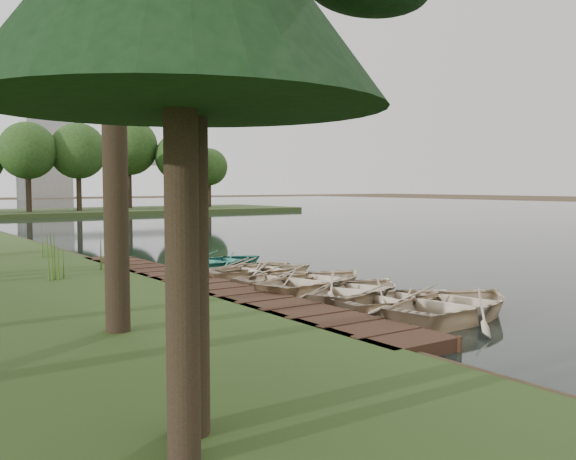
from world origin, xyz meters
TOP-DOWN VIEW (x-y plane):
  - ground at (0.00, 0.00)m, footprint 300.00×300.00m
  - water at (30.00, 20.00)m, footprint 130.00×200.00m
  - boardwalk at (-1.60, 0.00)m, footprint 1.60×16.00m
  - peninsula at (8.00, 50.00)m, footprint 50.00×14.00m
  - far_trees at (4.67, 50.00)m, footprint 45.60×5.60m
  - building_a at (30.00, 140.00)m, footprint 10.00×8.00m
  - rowboat_0 at (1.26, -6.13)m, footprint 4.45×3.57m
  - rowboat_1 at (0.93, -4.71)m, footprint 3.33×2.45m
  - rowboat_2 at (0.99, -3.34)m, footprint 4.14×3.61m
  - rowboat_3 at (0.86, -1.74)m, footprint 4.52×3.77m
  - rowboat_4 at (0.76, -0.45)m, footprint 3.16×2.27m
  - rowboat_5 at (0.85, 1.08)m, footprint 3.81×2.91m
  - rowboat_6 at (1.21, 2.01)m, footprint 3.27×2.47m
  - rowboat_7 at (1.08, 3.76)m, footprint 3.87×3.09m
  - reeds_0 at (-2.86, -1.61)m, footprint 0.60×0.60m
  - reeds_1 at (-4.66, 3.03)m, footprint 0.60×0.60m
  - reeds_2 at (-2.69, 4.30)m, footprint 0.60×0.60m
  - reeds_3 at (-3.32, 9.13)m, footprint 0.60×0.60m

SIDE VIEW (x-z plane):
  - ground at x=0.00m, z-range 0.00..0.00m
  - water at x=30.00m, z-range 0.00..0.05m
  - boardwalk at x=-1.60m, z-range 0.00..0.30m
  - peninsula at x=8.00m, z-range 0.00..0.45m
  - rowboat_6 at x=1.21m, z-range 0.05..0.69m
  - rowboat_4 at x=0.76m, z-range 0.05..0.70m
  - rowboat_1 at x=0.93m, z-range 0.05..0.72m
  - rowboat_2 at x=0.99m, z-range 0.05..0.77m
  - rowboat_7 at x=1.08m, z-range 0.05..0.77m
  - rowboat_5 at x=0.85m, z-range 0.05..0.78m
  - rowboat_3 at x=0.86m, z-range 0.05..0.86m
  - rowboat_0 at x=1.26m, z-range 0.05..0.87m
  - reeds_1 at x=-4.66m, z-range 0.30..1.30m
  - reeds_2 at x=-2.69m, z-range 0.30..1.40m
  - reeds_3 at x=-3.32m, z-range 0.30..1.42m
  - reeds_0 at x=-2.86m, z-range 0.30..1.43m
  - far_trees at x=4.67m, z-range 2.03..10.83m
  - building_a at x=30.00m, z-range 0.00..18.00m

